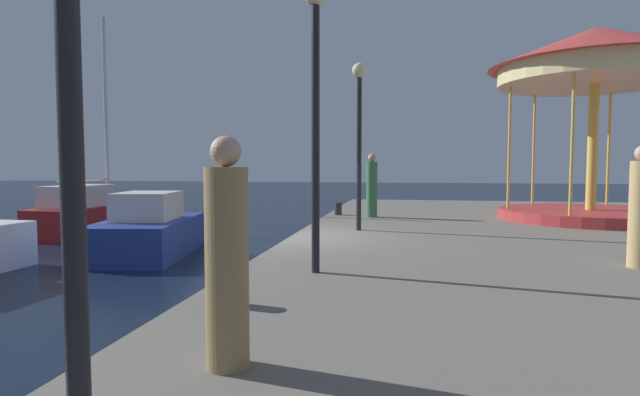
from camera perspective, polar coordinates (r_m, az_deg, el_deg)
name	(u,v)px	position (r m, az deg, el deg)	size (l,w,h in m)	color
ground_plane	(292,271)	(11.58, -3.24, -8.21)	(120.00, 120.00, 0.00)	black
quay_dock	(592,262)	(11.82, 28.40, -6.43)	(12.66, 25.00, 0.80)	slate
sailboat_red	(97,213)	(19.62, -23.90, -1.59)	(2.04, 5.72, 7.72)	maroon
motorboat_blue	(148,231)	(14.14, -18.85, -3.59)	(2.65, 4.28, 1.68)	navy
carousel	(595,76)	(16.81, 28.68, 12.03)	(5.90, 5.90, 5.53)	#B23333
lamp_post_mid_promenade	(316,75)	(7.52, -0.51, 13.80)	(0.36, 0.36, 4.24)	black
lamp_post_far_end	(359,115)	(12.40, 4.46, 9.29)	(0.36, 0.36, 4.06)	black
bollard_north	(338,209)	(16.19, 2.06, -1.22)	(0.24, 0.24, 0.40)	#2D2D33
bollard_south	(223,287)	(5.95, -10.94, -9.86)	(0.24, 0.24, 0.40)	#2D2D33
person_mid_promenade	(227,260)	(4.02, -10.48, -6.92)	(0.34, 0.34, 1.82)	#937A4C
person_near_carousel	(372,187)	(15.56, 5.88, 1.21)	(0.34, 0.34, 1.95)	#387247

